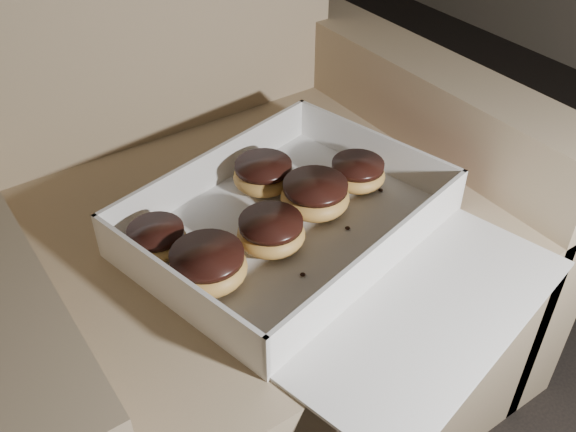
% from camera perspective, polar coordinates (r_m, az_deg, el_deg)
% --- Properties ---
extents(armchair, '(0.82, 0.69, 0.86)m').
position_cam_1_polar(armchair, '(1.03, -4.89, -2.82)').
color(armchair, '#897357').
rests_on(armchair, floor).
extents(bakery_box, '(0.50, 0.55, 0.07)m').
position_cam_1_polar(bakery_box, '(0.86, 2.29, -1.84)').
color(bakery_box, silver).
rests_on(bakery_box, armchair).
extents(donut_a, '(0.09, 0.09, 0.04)m').
position_cam_1_polar(donut_a, '(0.83, -1.52, -1.46)').
color(donut_a, gold).
rests_on(donut_a, bakery_box).
extents(donut_b, '(0.09, 0.09, 0.04)m').
position_cam_1_polar(donut_b, '(0.94, -2.19, 3.66)').
color(donut_b, gold).
rests_on(donut_b, bakery_box).
extents(donut_c, '(0.10, 0.10, 0.05)m').
position_cam_1_polar(donut_c, '(0.79, -7.14, -4.44)').
color(donut_c, gold).
rests_on(donut_c, bakery_box).
extents(donut_d, '(0.08, 0.08, 0.04)m').
position_cam_1_polar(donut_d, '(0.95, 6.18, 3.79)').
color(donut_d, gold).
rests_on(donut_d, bakery_box).
extents(donut_e, '(0.08, 0.08, 0.04)m').
position_cam_1_polar(donut_e, '(0.84, -11.58, -2.06)').
color(donut_e, gold).
rests_on(donut_e, bakery_box).
extents(donut_f, '(0.10, 0.10, 0.05)m').
position_cam_1_polar(donut_f, '(0.89, 2.42, 1.78)').
color(donut_f, gold).
rests_on(donut_f, bakery_box).
extents(crumb_a, '(0.01, 0.01, 0.00)m').
position_cam_1_polar(crumb_a, '(0.88, 5.31, -1.07)').
color(crumb_a, black).
rests_on(crumb_a, bakery_box).
extents(crumb_b, '(0.01, 0.01, 0.00)m').
position_cam_1_polar(crumb_b, '(0.95, 8.24, 2.29)').
color(crumb_b, black).
rests_on(crumb_b, bakery_box).
extents(crumb_c, '(0.01, 0.01, 0.00)m').
position_cam_1_polar(crumb_c, '(0.73, -0.99, -11.24)').
color(crumb_c, black).
rests_on(crumb_c, bakery_box).
extents(crumb_d, '(0.01, 0.01, 0.00)m').
position_cam_1_polar(crumb_d, '(0.81, 1.31, -5.22)').
color(crumb_d, black).
rests_on(crumb_d, bakery_box).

